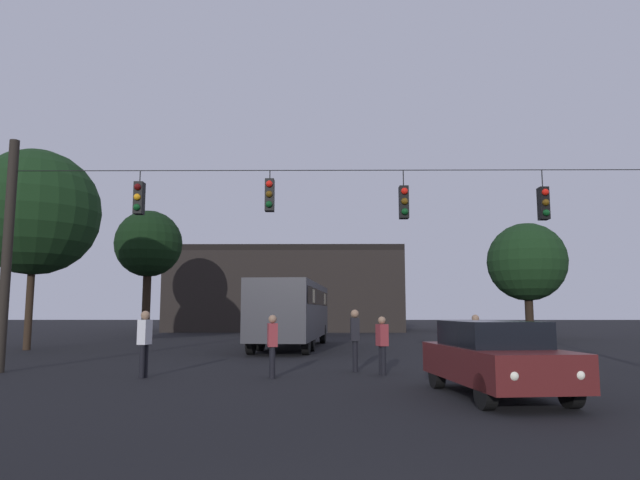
% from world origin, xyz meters
% --- Properties ---
extents(ground_plane, '(168.00, 168.00, 0.00)m').
position_xyz_m(ground_plane, '(0.00, 24.50, 0.00)').
color(ground_plane, black).
rests_on(ground_plane, ground).
extents(overhead_signal_span, '(19.07, 0.44, 6.76)m').
position_xyz_m(overhead_signal_span, '(0.06, 11.80, 3.83)').
color(overhead_signal_span, black).
rests_on(overhead_signal_span, ground).
extents(city_bus, '(3.35, 11.16, 3.00)m').
position_xyz_m(city_bus, '(-1.71, 22.61, 1.87)').
color(city_bus, '#2D2D33').
rests_on(city_bus, ground).
extents(car_near_right, '(2.25, 4.47, 1.52)m').
position_xyz_m(car_near_right, '(3.27, 7.34, 0.80)').
color(car_near_right, '#511919').
rests_on(car_near_right, ground).
extents(pedestrian_crossing_left, '(0.29, 0.39, 1.62)m').
position_xyz_m(pedestrian_crossing_left, '(4.30, 12.65, 0.91)').
color(pedestrian_crossing_left, black).
rests_on(pedestrian_crossing_left, ground).
extents(pedestrian_crossing_center, '(0.25, 0.37, 1.77)m').
position_xyz_m(pedestrian_crossing_center, '(0.68, 12.09, 1.01)').
color(pedestrian_crossing_center, black).
rests_on(pedestrian_crossing_center, ground).
extents(pedestrian_crossing_right, '(0.30, 0.40, 1.63)m').
position_xyz_m(pedestrian_crossing_right, '(-1.56, 10.55, 0.92)').
color(pedestrian_crossing_right, black).
rests_on(pedestrian_crossing_right, ground).
extents(pedestrian_near_bus, '(0.31, 0.40, 1.73)m').
position_xyz_m(pedestrian_near_bus, '(-4.91, 10.55, 0.99)').
color(pedestrian_near_bus, black).
rests_on(pedestrian_near_bus, ground).
extents(pedestrian_trailing, '(0.33, 0.41, 1.58)m').
position_xyz_m(pedestrian_trailing, '(1.38, 11.27, 0.89)').
color(pedestrian_trailing, black).
rests_on(pedestrian_trailing, ground).
extents(corner_building, '(19.86, 12.64, 7.17)m').
position_xyz_m(corner_building, '(-3.58, 47.94, 3.59)').
color(corner_building, black).
rests_on(corner_building, ground).
extents(tree_left_silhouette, '(5.77, 5.77, 9.12)m').
position_xyz_m(tree_left_silhouette, '(-13.48, 21.10, 6.23)').
color(tree_left_silhouette, '#2D2116').
rests_on(tree_left_silhouette, ground).
extents(tree_behind_building, '(4.44, 4.44, 8.42)m').
position_xyz_m(tree_behind_building, '(-11.98, 33.11, 6.14)').
color(tree_behind_building, black).
rests_on(tree_behind_building, ground).
extents(tree_right_far, '(4.88, 4.88, 7.23)m').
position_xyz_m(tree_right_far, '(12.50, 31.10, 4.77)').
color(tree_right_far, black).
rests_on(tree_right_far, ground).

